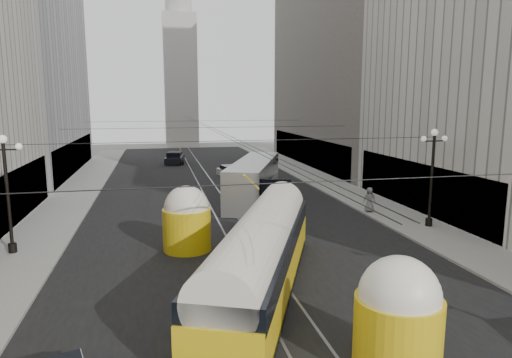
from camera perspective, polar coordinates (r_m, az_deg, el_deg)
name	(u,v)px	position (r m, az deg, el deg)	size (l,w,h in m)	color
road	(212,193)	(41.62, -5.52, -1.81)	(20.00, 85.00, 0.02)	black
sidewalk_left	(79,191)	(45.36, -21.31, -1.38)	(4.00, 72.00, 0.15)	gray
sidewalk_right	(323,181)	(47.80, 8.39, -0.28)	(4.00, 72.00, 0.15)	gray
rail_left	(204,194)	(41.54, -6.55, -1.85)	(0.12, 85.00, 0.04)	gray
rail_right	(220,193)	(41.72, -4.50, -1.77)	(0.12, 85.00, 0.04)	gray
building_left_far	(10,45)	(58.38, -28.36, 14.50)	(12.60, 28.60, 28.60)	#999999
building_right_far	(352,37)	(61.78, 11.94, 16.96)	(12.60, 32.60, 32.60)	#514C47
distant_tower	(180,65)	(88.41, -9.48, 13.89)	(6.00, 6.00, 31.36)	#B2AFA8
lamppost_left_mid	(7,187)	(27.55, -28.68, -0.92)	(1.86, 0.44, 6.37)	black
lamppost_right_mid	(432,172)	(31.60, 21.15, 0.83)	(1.86, 0.44, 6.37)	black
catenary	(214,129)	(39.88, -5.32, 6.23)	(25.00, 72.00, 0.23)	black
streetcar	(262,253)	(19.88, 0.71, -9.19)	(8.21, 15.80, 3.71)	gold
city_bus	(254,178)	(38.44, -0.25, 0.07)	(7.28, 13.71, 3.36)	#9EA0A3
sedan_white_far	(230,172)	(50.49, -3.32, 0.90)	(2.48, 4.28, 1.27)	silver
sedan_dark_far	(175,158)	(62.48, -10.11, 2.59)	(2.95, 5.29, 1.58)	black
pedestrian_crossing_a	(264,336)	(15.26, 0.96, -19.06)	(0.66, 0.43, 1.80)	black
pedestrian_sidewalk_right	(369,200)	(34.79, 14.00, -2.52)	(0.90, 0.55, 1.85)	slate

